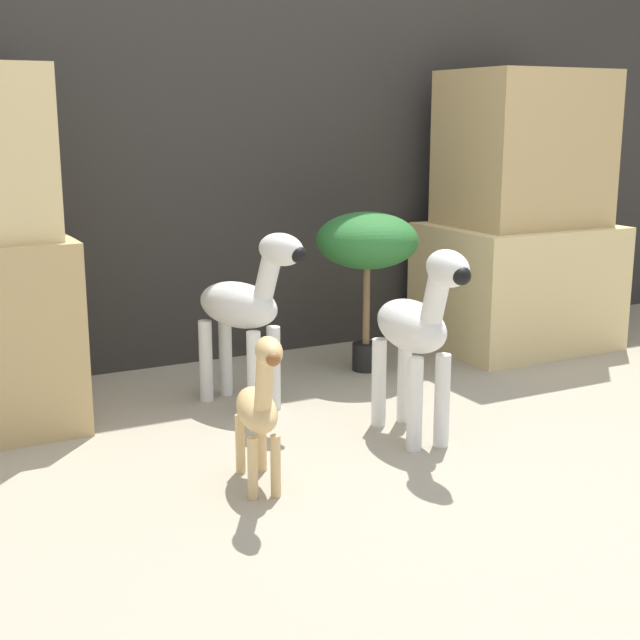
% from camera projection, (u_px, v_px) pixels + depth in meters
% --- Properties ---
extents(ground_plane, '(14.00, 14.00, 0.00)m').
position_uv_depth(ground_plane, '(413.00, 461.00, 2.76)').
color(ground_plane, '#9E937F').
extents(wall_back, '(6.40, 0.08, 2.20)m').
position_uv_depth(wall_back, '(232.00, 102.00, 3.75)').
color(wall_back, '#2D2B28').
rests_on(wall_back, ground_plane).
extents(rock_pillar_right, '(0.79, 0.63, 1.24)m').
position_uv_depth(rock_pillar_right, '(520.00, 225.00, 4.03)').
color(rock_pillar_right, '#DBC184').
rests_on(rock_pillar_right, ground_plane).
extents(zebra_right, '(0.20, 0.52, 0.66)m').
position_uv_depth(zebra_right, '(417.00, 329.00, 2.86)').
color(zebra_right, silver).
rests_on(zebra_right, ground_plane).
extents(zebra_left, '(0.30, 0.51, 0.66)m').
position_uv_depth(zebra_left, '(246.00, 307.00, 3.19)').
color(zebra_left, silver).
rests_on(zebra_left, ground_plane).
extents(giraffe_figurine, '(0.17, 0.40, 0.49)m').
position_uv_depth(giraffe_figurine, '(259.00, 404.00, 2.50)').
color(giraffe_figurine, tan).
rests_on(giraffe_figurine, ground_plane).
extents(potted_palm_front, '(0.42, 0.42, 0.66)m').
position_uv_depth(potted_palm_front, '(367.00, 245.00, 3.63)').
color(potted_palm_front, black).
rests_on(potted_palm_front, ground_plane).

